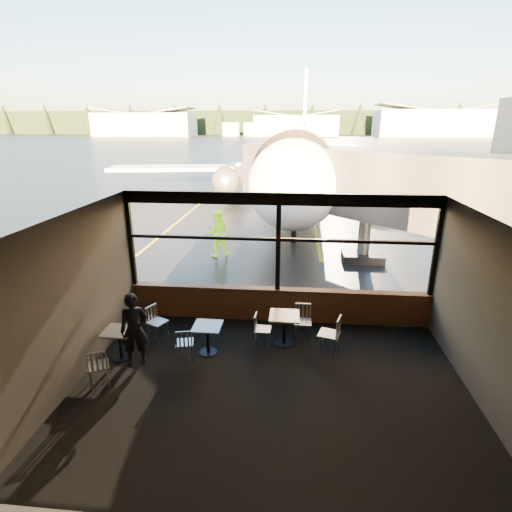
# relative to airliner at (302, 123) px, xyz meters

# --- Properties ---
(ground_plane) EXTENTS (520.00, 520.00, 0.00)m
(ground_plane) POSITION_rel_airliner_xyz_m (-0.75, 100.80, -5.23)
(ground_plane) COLOR black
(ground_plane) RESTS_ON ground
(carpet_floor) EXTENTS (8.00, 6.00, 0.01)m
(carpet_floor) POSITION_rel_airliner_xyz_m (-0.75, -22.20, -5.22)
(carpet_floor) COLOR black
(carpet_floor) RESTS_ON ground
(ceiling) EXTENTS (8.00, 6.00, 0.04)m
(ceiling) POSITION_rel_airliner_xyz_m (-0.75, -22.20, -1.73)
(ceiling) COLOR #38332D
(ceiling) RESTS_ON ground
(wall_left) EXTENTS (0.04, 6.00, 3.50)m
(wall_left) POSITION_rel_airliner_xyz_m (-4.75, -22.20, -3.48)
(wall_left) COLOR #4B453C
(wall_left) RESTS_ON ground
(wall_right) EXTENTS (0.04, 6.00, 3.50)m
(wall_right) POSITION_rel_airliner_xyz_m (3.25, -22.20, -3.48)
(wall_right) COLOR #4B453C
(wall_right) RESTS_ON ground
(wall_back) EXTENTS (8.00, 0.04, 3.50)m
(wall_back) POSITION_rel_airliner_xyz_m (-0.75, -25.20, -3.48)
(wall_back) COLOR #4B453C
(wall_back) RESTS_ON ground
(window_sill) EXTENTS (8.00, 0.28, 0.90)m
(window_sill) POSITION_rel_airliner_xyz_m (-0.75, -19.20, -4.78)
(window_sill) COLOR #5A331B
(window_sill) RESTS_ON ground
(window_header) EXTENTS (8.00, 0.18, 0.30)m
(window_header) POSITION_rel_airliner_xyz_m (-0.75, -19.20, -1.88)
(window_header) COLOR black
(window_header) RESTS_ON ground
(mullion_left) EXTENTS (0.12, 0.12, 2.60)m
(mullion_left) POSITION_rel_airliner_xyz_m (-4.70, -19.20, -3.03)
(mullion_left) COLOR black
(mullion_left) RESTS_ON ground
(mullion_centre) EXTENTS (0.12, 0.12, 2.60)m
(mullion_centre) POSITION_rel_airliner_xyz_m (-0.75, -19.20, -3.03)
(mullion_centre) COLOR black
(mullion_centre) RESTS_ON ground
(mullion_right) EXTENTS (0.12, 0.12, 2.60)m
(mullion_right) POSITION_rel_airliner_xyz_m (3.20, -19.20, -3.03)
(mullion_right) COLOR black
(mullion_right) RESTS_ON ground
(window_transom) EXTENTS (8.00, 0.10, 0.08)m
(window_transom) POSITION_rel_airliner_xyz_m (-0.75, -19.20, -2.93)
(window_transom) COLOR black
(window_transom) RESTS_ON ground
(airliner) EXTENTS (29.56, 35.09, 10.46)m
(airliner) POSITION_rel_airliner_xyz_m (0.00, 0.00, 0.00)
(airliner) COLOR white
(airliner) RESTS_ON ground_plane
(jet_bridge) EXTENTS (9.40, 11.48, 5.01)m
(jet_bridge) POSITION_rel_airliner_xyz_m (2.85, -13.70, -2.72)
(jet_bridge) COLOR #2A2A2D
(jet_bridge) RESTS_ON ground_plane
(cafe_table_near) EXTENTS (0.71, 0.71, 0.78)m
(cafe_table_near) POSITION_rel_airliner_xyz_m (-0.52, -20.45, -4.84)
(cafe_table_near) COLOR gray
(cafe_table_near) RESTS_ON carpet_floor
(cafe_table_mid) EXTENTS (0.65, 0.65, 0.71)m
(cafe_table_mid) POSITION_rel_airliner_xyz_m (-2.28, -21.03, -4.87)
(cafe_table_mid) COLOR #A59E98
(cafe_table_mid) RESTS_ON carpet_floor
(cafe_table_left) EXTENTS (0.65, 0.65, 0.71)m
(cafe_table_left) POSITION_rel_airliner_xyz_m (-4.22, -21.44, -4.87)
(cafe_table_left) COLOR gray
(cafe_table_left) RESTS_ON carpet_floor
(chair_near_e) EXTENTS (0.66, 0.66, 0.96)m
(chair_near_e) POSITION_rel_airliner_xyz_m (0.53, -20.75, -4.75)
(chair_near_e) COLOR #ADA99C
(chair_near_e) RESTS_ON carpet_floor
(chair_near_w) EXTENTS (0.46, 0.46, 0.81)m
(chair_near_w) POSITION_rel_airliner_xyz_m (-1.03, -20.53, -4.83)
(chair_near_w) COLOR beige
(chair_near_w) RESTS_ON carpet_floor
(chair_near_n) EXTENTS (0.49, 0.49, 0.88)m
(chair_near_n) POSITION_rel_airliner_xyz_m (-0.07, -20.13, -4.79)
(chair_near_n) COLOR #B4AFA2
(chair_near_n) RESTS_ON carpet_floor
(chair_mid_s) EXTENTS (0.52, 0.52, 0.80)m
(chair_mid_s) POSITION_rel_airliner_xyz_m (-2.74, -21.32, -4.83)
(chair_mid_s) COLOR #AEAA9D
(chair_mid_s) RESTS_ON carpet_floor
(chair_mid_w) EXTENTS (0.62, 0.62, 0.85)m
(chair_mid_w) POSITION_rel_airliner_xyz_m (-3.67, -20.46, -4.80)
(chair_mid_w) COLOR beige
(chair_mid_w) RESTS_ON carpet_floor
(chair_left_s) EXTENTS (0.64, 0.64, 0.86)m
(chair_left_s) POSITION_rel_airliner_xyz_m (-4.25, -22.42, -4.80)
(chair_left_s) COLOR #ACA69B
(chair_left_s) RESTS_ON carpet_floor
(passenger) EXTENTS (0.71, 0.58, 1.67)m
(passenger) POSITION_rel_airliner_xyz_m (-3.77, -21.59, -4.39)
(passenger) COLOR black
(passenger) RESTS_ON carpet_floor
(ground_crew) EXTENTS (1.13, 1.00, 1.93)m
(ground_crew) POSITION_rel_airliner_xyz_m (-3.42, -13.81, -4.26)
(ground_crew) COLOR #BFF219
(ground_crew) RESTS_ON ground_plane
(cone_nose) EXTENTS (0.34, 0.34, 0.47)m
(cone_nose) POSITION_rel_airliner_xyz_m (-1.06, -10.57, -4.99)
(cone_nose) COLOR #F15307
(cone_nose) RESTS_ON ground_plane
(hangar_left) EXTENTS (45.00, 18.00, 11.00)m
(hangar_left) POSITION_rel_airliner_xyz_m (-70.75, 160.80, 0.27)
(hangar_left) COLOR silver
(hangar_left) RESTS_ON ground_plane
(hangar_mid) EXTENTS (38.00, 15.00, 10.00)m
(hangar_mid) POSITION_rel_airliner_xyz_m (-0.75, 165.80, -0.23)
(hangar_mid) COLOR silver
(hangar_mid) RESTS_ON ground_plane
(hangar_right) EXTENTS (50.00, 20.00, 12.00)m
(hangar_right) POSITION_rel_airliner_xyz_m (59.25, 158.80, 0.77)
(hangar_right) COLOR silver
(hangar_right) RESTS_ON ground_plane
(fuel_tank_a) EXTENTS (8.00, 8.00, 6.00)m
(fuel_tank_a) POSITION_rel_airliner_xyz_m (-30.75, 162.80, -2.23)
(fuel_tank_a) COLOR silver
(fuel_tank_a) RESTS_ON ground_plane
(fuel_tank_b) EXTENTS (8.00, 8.00, 6.00)m
(fuel_tank_b) POSITION_rel_airliner_xyz_m (-20.75, 162.80, -2.23)
(fuel_tank_b) COLOR silver
(fuel_tank_b) RESTS_ON ground_plane
(fuel_tank_c) EXTENTS (8.00, 8.00, 6.00)m
(fuel_tank_c) POSITION_rel_airliner_xyz_m (-10.75, 162.80, -2.23)
(fuel_tank_c) COLOR silver
(fuel_tank_c) RESTS_ON ground_plane
(treeline) EXTENTS (360.00, 3.00, 12.00)m
(treeline) POSITION_rel_airliner_xyz_m (-0.75, 190.80, 0.77)
(treeline) COLOR black
(treeline) RESTS_ON ground_plane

